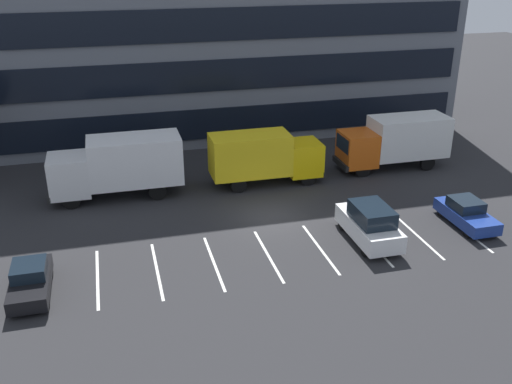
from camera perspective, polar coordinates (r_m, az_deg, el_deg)
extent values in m
plane|color=#262628|center=(33.34, 1.57, -2.54)|extent=(120.00, 120.00, 0.00)
cube|color=slate|center=(47.81, -4.62, 16.70)|extent=(39.33, 10.27, 18.00)
cube|color=black|center=(44.23, -3.08, 6.87)|extent=(37.76, 0.16, 2.30)
cube|color=black|center=(43.33, -3.19, 11.44)|extent=(37.76, 0.16, 2.30)
cube|color=black|center=(42.72, -3.30, 16.16)|extent=(37.76, 0.16, 2.30)
cube|color=silver|center=(28.62, -15.35, -8.19)|extent=(0.14, 5.40, 0.01)
cube|color=silver|center=(28.64, -9.72, -7.61)|extent=(0.14, 5.40, 0.01)
cube|color=silver|center=(28.92, -4.17, -6.96)|extent=(0.14, 5.40, 0.01)
cube|color=silver|center=(29.47, 1.21, -6.27)|extent=(0.14, 5.40, 0.01)
cube|color=silver|center=(30.27, 6.34, -5.56)|extent=(0.14, 5.40, 0.01)
cube|color=silver|center=(31.30, 11.16, -4.85)|extent=(0.14, 5.40, 0.01)
cube|color=silver|center=(32.54, 15.62, -4.15)|extent=(0.14, 5.40, 0.01)
cube|color=silver|center=(33.97, 19.73, -3.50)|extent=(0.14, 5.40, 0.01)
cube|color=white|center=(36.52, -17.93, 1.60)|extent=(2.36, 2.57, 2.36)
cube|color=black|center=(36.45, -19.83, 2.10)|extent=(0.06, 2.16, 1.04)
cube|color=white|center=(36.24, -11.81, 3.11)|extent=(5.57, 2.68, 2.89)
cube|color=black|center=(37.00, -19.63, -0.06)|extent=(0.21, 2.57, 0.43)
cylinder|color=black|center=(35.94, -17.75, -0.77)|extent=(1.07, 0.32, 1.07)
cylinder|color=black|center=(37.97, -17.66, 0.56)|extent=(1.07, 0.32, 1.07)
cylinder|color=black|center=(35.93, -9.69, 0.05)|extent=(1.07, 0.32, 1.07)
cylinder|color=black|center=(37.96, -10.04, 1.34)|extent=(1.07, 0.32, 1.07)
cube|color=yellow|center=(38.18, 4.67, 3.42)|extent=(2.14, 2.34, 2.14)
cube|color=black|center=(38.39, 6.18, 4.15)|extent=(0.06, 1.96, 0.94)
cube|color=yellow|center=(37.01, -0.59, 3.71)|extent=(5.07, 2.44, 2.63)
cube|color=black|center=(38.88, 6.19, 2.27)|extent=(0.19, 2.34, 0.39)
cylinder|color=black|center=(39.45, 4.14, 2.44)|extent=(0.97, 0.29, 0.97)
cylinder|color=black|center=(37.69, 5.12, 1.38)|extent=(0.97, 0.29, 0.97)
cylinder|color=black|center=(38.28, -2.42, 1.81)|extent=(0.97, 0.29, 0.97)
cylinder|color=black|center=(36.47, -1.73, 0.68)|extent=(0.97, 0.29, 0.97)
cube|color=#D85914|center=(40.08, 9.96, 4.24)|extent=(2.25, 2.45, 2.25)
cube|color=black|center=(39.50, 8.54, 4.73)|extent=(0.06, 2.06, 0.99)
cube|color=white|center=(41.58, 14.79, 5.33)|extent=(5.32, 2.56, 2.76)
cube|color=black|center=(39.95, 8.32, 2.80)|extent=(0.20, 2.45, 0.41)
cylinder|color=black|center=(39.57, 10.47, 2.20)|extent=(1.02, 0.31, 1.02)
cylinder|color=black|center=(41.35, 9.26, 3.24)|extent=(1.02, 0.31, 1.02)
cylinder|color=black|center=(41.79, 16.52, 2.77)|extent=(1.02, 0.31, 1.02)
cylinder|color=black|center=(43.48, 15.13, 3.74)|extent=(1.02, 0.31, 1.02)
cube|color=navy|center=(34.33, 20.03, -2.21)|extent=(1.72, 4.11, 0.67)
cube|color=black|center=(34.23, 19.98, -1.13)|extent=(1.51, 1.72, 0.57)
cylinder|color=black|center=(33.92, 22.21, -3.40)|extent=(0.21, 0.57, 0.57)
cylinder|color=black|center=(33.09, 20.13, -3.75)|extent=(0.21, 0.57, 0.57)
cylinder|color=black|center=(35.81, 19.81, -1.59)|extent=(0.21, 0.57, 0.57)
cylinder|color=black|center=(35.02, 17.78, -1.88)|extent=(0.21, 0.57, 0.57)
cube|color=black|center=(28.11, -21.33, -8.39)|extent=(1.68, 4.01, 0.65)
cube|color=black|center=(27.98, -21.47, -7.12)|extent=(1.48, 1.68, 0.56)
cylinder|color=black|center=(27.06, -19.93, -10.15)|extent=(0.20, 0.56, 0.56)
cylinder|color=black|center=(27.28, -23.00, -10.39)|extent=(0.20, 0.56, 0.56)
cylinder|color=black|center=(29.24, -19.62, -7.43)|extent=(0.20, 0.56, 0.56)
cylinder|color=black|center=(29.45, -22.44, -7.67)|extent=(0.20, 0.56, 0.56)
cube|color=white|center=(31.12, 11.05, -3.45)|extent=(1.96, 4.62, 0.95)
cube|color=black|center=(30.54, 11.36, -2.13)|extent=(1.72, 2.54, 0.85)
cylinder|color=black|center=(32.16, 8.49, -3.15)|extent=(0.22, 0.68, 0.68)
cylinder|color=black|center=(32.84, 11.26, -2.78)|extent=(0.22, 0.68, 0.68)
cylinder|color=black|center=(29.80, 10.69, -5.61)|extent=(0.22, 0.68, 0.68)
cylinder|color=black|center=(30.52, 13.62, -5.15)|extent=(0.22, 0.68, 0.68)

